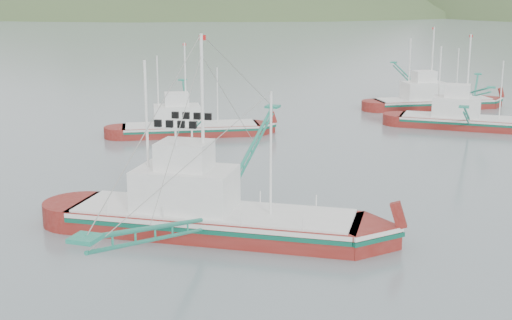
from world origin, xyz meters
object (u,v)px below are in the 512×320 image
(main_boat, at_px, (209,204))
(bg_boat_far, at_px, (434,90))
(bg_boat_right, at_px, (468,115))
(bg_boat_left, at_px, (190,115))

(main_boat, bearing_deg, bg_boat_far, 76.03)
(main_boat, relative_size, bg_boat_far, 1.30)
(bg_boat_right, height_order, bg_boat_left, bg_boat_right)
(main_boat, xyz_separation_m, bg_boat_right, (12.96, 38.08, -0.37))
(main_boat, distance_m, bg_boat_left, 28.80)
(main_boat, height_order, bg_boat_right, main_boat)
(bg_boat_right, bearing_deg, bg_boat_left, -153.35)
(main_boat, distance_m, bg_boat_right, 40.23)
(bg_boat_far, xyz_separation_m, bg_boat_left, (-21.03, -23.74, -0.17))
(bg_boat_right, xyz_separation_m, bg_boat_left, (-25.43, -12.12, 0.59))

